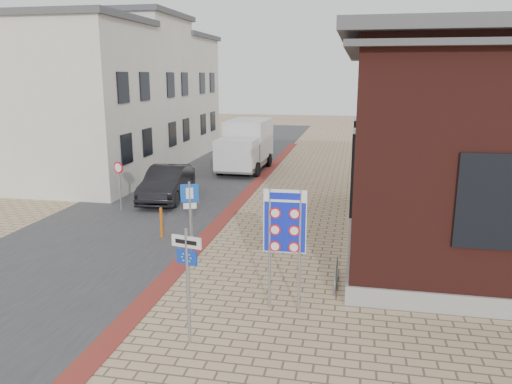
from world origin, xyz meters
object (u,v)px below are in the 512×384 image
Objects in this scene: box_truck at (246,145)px; border_sign at (285,224)px; parking_sign at (190,207)px; sedan at (167,183)px; essen_sign at (187,268)px; bollard at (161,223)px.

border_sign reaches higher than box_truck.
parking_sign is (-3.26, 2.67, -0.48)m from border_sign.
box_truck is (1.96, 7.73, 0.76)m from sedan.
border_sign is at bearing -61.21° from sedan.
sedan is 8.01m from box_truck.
parking_sign is at bearing -69.61° from sedan.
parking_sign is (3.51, -7.05, 0.92)m from sedan.
border_sign reaches higher than essen_sign.
bollard is (-0.15, -12.96, -0.97)m from box_truck.
bollard is (1.81, -5.22, -0.22)m from sedan.
bollard is at bearing 111.05° from parking_sign.
box_truck reaches higher than bollard.
sedan is 4.25× the size of bollard.
box_truck is 2.30× the size of parking_sign.
sedan is at bearing 109.12° from bollard.
sedan reaches higher than bollard.
border_sign reaches higher than parking_sign.
essen_sign is at bearing -72.82° from sedan.
essen_sign is 7.35m from bollard.
parking_sign is at bearing 138.78° from border_sign.
box_truck is 14.87m from parking_sign.
box_truck is 19.70m from essen_sign.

